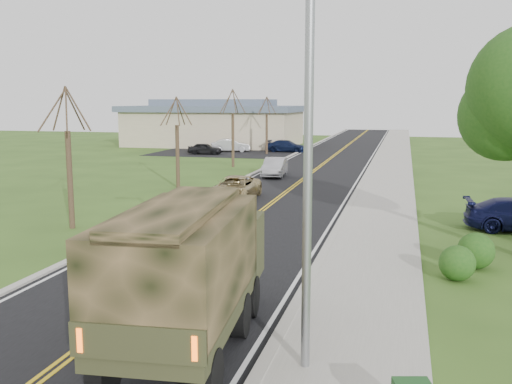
% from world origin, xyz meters
% --- Properties ---
extents(ground, '(160.00, 160.00, 0.00)m').
position_xyz_m(ground, '(0.00, 0.00, 0.00)').
color(ground, '#304D19').
rests_on(ground, ground).
extents(road, '(8.00, 120.00, 0.01)m').
position_xyz_m(road, '(0.00, 40.00, 0.01)').
color(road, black).
rests_on(road, ground).
extents(curb_right, '(0.30, 120.00, 0.12)m').
position_xyz_m(curb_right, '(4.15, 40.00, 0.06)').
color(curb_right, '#9E998E').
rests_on(curb_right, ground).
extents(sidewalk_right, '(3.20, 120.00, 0.10)m').
position_xyz_m(sidewalk_right, '(5.90, 40.00, 0.05)').
color(sidewalk_right, '#9E998E').
rests_on(sidewalk_right, ground).
extents(curb_left, '(0.30, 120.00, 0.10)m').
position_xyz_m(curb_left, '(-4.15, 40.00, 0.05)').
color(curb_left, '#9E998E').
rests_on(curb_left, ground).
extents(street_light, '(1.65, 0.22, 8.00)m').
position_xyz_m(street_light, '(4.90, -0.50, 4.43)').
color(street_light, gray).
rests_on(street_light, ground).
extents(bare_tree_a, '(1.93, 2.26, 6.08)m').
position_xyz_m(bare_tree_a, '(-7.00, 10.00, 2.63)').
color(bare_tree_a, '#38281C').
rests_on(bare_tree_a, ground).
extents(bare_tree_b, '(1.83, 2.14, 5.73)m').
position_xyz_m(bare_tree_b, '(-7.00, 22.00, 2.48)').
color(bare_tree_b, '#38281C').
rests_on(bare_tree_b, ground).
extents(bare_tree_c, '(2.04, 2.39, 6.42)m').
position_xyz_m(bare_tree_c, '(-7.00, 34.00, 2.78)').
color(bare_tree_c, '#38281C').
rests_on(bare_tree_c, ground).
extents(bare_tree_d, '(1.88, 2.20, 5.91)m').
position_xyz_m(bare_tree_d, '(-7.00, 46.00, 2.55)').
color(bare_tree_d, '#38281C').
rests_on(bare_tree_d, ground).
extents(commercial_building, '(25.50, 21.50, 5.65)m').
position_xyz_m(commercial_building, '(-15.98, 55.97, 2.69)').
color(commercial_building, tan).
rests_on(commercial_building, ground).
extents(military_truck, '(2.93, 6.90, 3.35)m').
position_xyz_m(military_truck, '(2.33, -0.07, 1.92)').
color(military_truck, black).
rests_on(military_truck, ground).
extents(suv_champagne, '(2.23, 4.72, 1.30)m').
position_xyz_m(suv_champagne, '(-2.25, 18.66, 0.65)').
color(suv_champagne, tan).
rests_on(suv_champagne, ground).
extents(sedan_silver, '(1.74, 4.23, 1.36)m').
position_xyz_m(sedan_silver, '(-2.28, 28.93, 0.68)').
color(sedan_silver, '#B1B1B6').
rests_on(sedan_silver, ground).
extents(lot_car_dark, '(3.60, 1.71, 1.19)m').
position_xyz_m(lot_car_dark, '(-13.07, 44.04, 0.59)').
color(lot_car_dark, black).
rests_on(lot_car_dark, ground).
extents(lot_car_silver, '(4.48, 2.86, 1.39)m').
position_xyz_m(lot_car_silver, '(-11.42, 47.53, 0.70)').
color(lot_car_silver, silver).
rests_on(lot_car_silver, ground).
extents(lot_car_navy, '(4.52, 2.07, 1.28)m').
position_xyz_m(lot_car_navy, '(-5.45, 48.90, 0.64)').
color(lot_car_navy, '#0E1736').
rests_on(lot_car_navy, ground).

